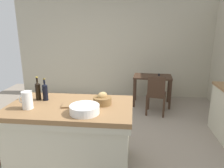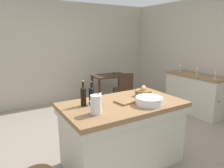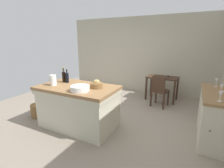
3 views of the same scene
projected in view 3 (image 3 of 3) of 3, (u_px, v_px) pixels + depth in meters
ground_plane at (104, 117)px, 3.97m from camera, size 6.76×6.76×0.00m
wall_back at (139, 55)px, 5.88m from camera, size 5.32×0.12×2.60m
island_table at (78, 105)px, 3.45m from camera, size 1.62×0.94×0.89m
side_cabinet at (215, 116)px, 3.03m from camera, size 0.52×1.38×0.89m
writing_desk at (162, 81)px, 5.02m from camera, size 0.94×0.62×0.78m
wooden_chair at (159, 90)px, 4.51m from camera, size 0.47×0.47×0.88m
pitcher at (53, 80)px, 3.39m from camera, size 0.17×0.13×0.26m
wash_bowl at (80, 88)px, 3.03m from camera, size 0.35×0.35×0.10m
bread_basket at (97, 85)px, 3.22m from camera, size 0.24×0.24×0.17m
cutting_board at (79, 86)px, 3.31m from camera, size 0.32×0.25×0.02m
wine_bottle_dark at (67, 77)px, 3.61m from camera, size 0.07×0.07×0.31m
wine_bottle_amber at (64, 76)px, 3.67m from camera, size 0.07×0.07×0.33m
wine_glass_far_left at (221, 95)px, 2.49m from camera, size 0.07×0.07×0.16m
wine_glass_left at (222, 87)px, 2.89m from camera, size 0.07×0.07×0.15m
wine_glass_middle at (217, 81)px, 3.29m from camera, size 0.07×0.07×0.17m
wicker_hamper at (38, 110)px, 3.98m from camera, size 0.34×0.34×0.31m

